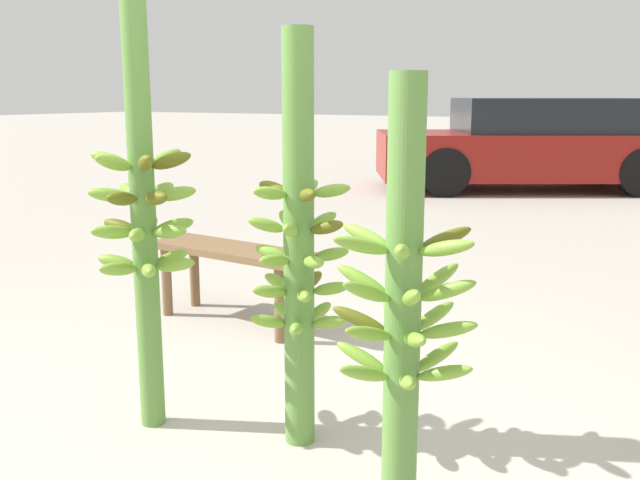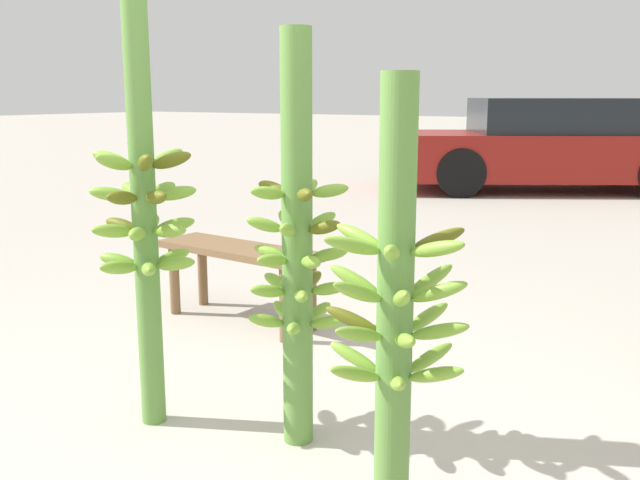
% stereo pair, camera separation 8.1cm
% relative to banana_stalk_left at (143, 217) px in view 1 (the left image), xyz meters
% --- Properties ---
extents(banana_stalk_left, '(0.42, 0.42, 1.67)m').
position_rel_banana_stalk_left_xyz_m(banana_stalk_left, '(0.00, 0.00, 0.00)').
color(banana_stalk_left, '#5B8C3D').
rests_on(banana_stalk_left, ground_plane).
extents(banana_stalk_center, '(0.38, 0.38, 1.54)m').
position_rel_banana_stalk_left_xyz_m(banana_stalk_center, '(0.60, 0.17, -0.09)').
color(banana_stalk_center, '#5B8C3D').
rests_on(banana_stalk_center, ground_plane).
extents(banana_stalk_right, '(0.45, 0.43, 1.38)m').
position_rel_banana_stalk_left_xyz_m(banana_stalk_right, '(1.16, -0.17, -0.15)').
color(banana_stalk_right, '#5B8C3D').
rests_on(banana_stalk_right, ground_plane).
extents(market_bench, '(1.07, 0.41, 0.45)m').
position_rel_banana_stalk_left_xyz_m(market_bench, '(-0.50, 1.22, -0.49)').
color(market_bench, brown).
rests_on(market_bench, ground_plane).
extents(parked_car, '(4.42, 3.52, 1.27)m').
position_rel_banana_stalk_left_xyz_m(parked_car, '(-0.51, 8.16, -0.23)').
color(parked_car, maroon).
rests_on(parked_car, ground_plane).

